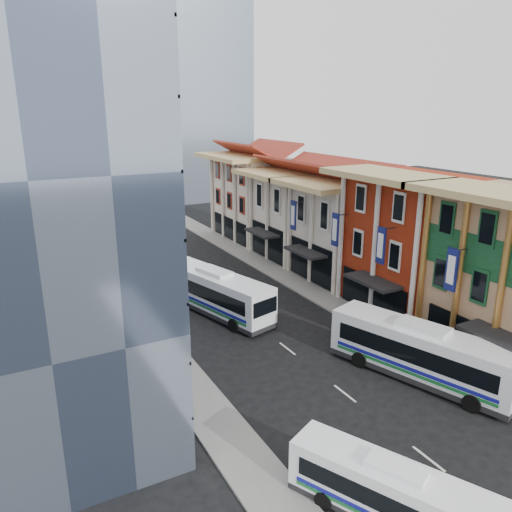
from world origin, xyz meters
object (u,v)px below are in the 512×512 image
bus_left_far (215,291)px  bus_right (421,352)px  office_tower (9,153)px  bus_left_near (394,494)px

bus_left_far → bus_right: size_ratio=1.01×
bus_right → bus_left_far: bearing=95.9°
office_tower → bus_left_near: bearing=-58.5°
bus_left_near → bus_right: bus_right is taller
bus_left_far → bus_right: bus_left_far is taller
bus_left_far → bus_right: 18.39m
bus_left_near → bus_right: (10.12, 8.37, 0.48)m
office_tower → bus_left_far: (15.00, 4.94, -12.97)m
bus_left_near → bus_left_far: bus_left_far is taller
office_tower → bus_right: 28.56m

